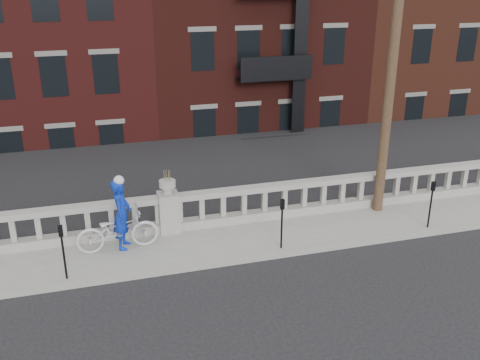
{
  "coord_description": "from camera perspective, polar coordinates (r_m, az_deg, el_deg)",
  "views": [
    {
      "loc": [
        -1.81,
        -9.27,
        6.78
      ],
      "look_at": [
        1.8,
        3.2,
        1.72
      ],
      "focal_mm": 40.0,
      "sensor_mm": 36.0,
      "label": 1
    }
  ],
  "objects": [
    {
      "name": "ground",
      "position": [
        11.62,
        -4.27,
        -14.46
      ],
      "size": [
        120.0,
        120.0,
        0.0
      ],
      "primitive_type": "plane",
      "color": "black",
      "rests_on": "ground"
    },
    {
      "name": "utility_pole",
      "position": [
        15.23,
        16.22,
        14.67
      ],
      "size": [
        1.6,
        0.28,
        10.0
      ],
      "color": "#422D1E",
      "rests_on": "sidewalk"
    },
    {
      "name": "sidewalk",
      "position": [
        14.09,
        -6.87,
        -7.28
      ],
      "size": [
        32.0,
        2.2,
        0.15
      ],
      "primitive_type": "cube",
      "color": "gray",
      "rests_on": "ground"
    },
    {
      "name": "parking_meter_c",
      "position": [
        13.53,
        4.5,
        -4.08
      ],
      "size": [
        0.1,
        0.09,
        1.36
      ],
      "color": "black",
      "rests_on": "sidewalk"
    },
    {
      "name": "bicycle",
      "position": [
        13.92,
        -12.95,
        -5.23
      ],
      "size": [
        2.09,
        0.81,
        1.08
      ],
      "primitive_type": "imported",
      "rotation": [
        0.0,
        0.0,
        1.62
      ],
      "color": "silver",
      "rests_on": "sidewalk"
    },
    {
      "name": "planter_pedestal",
      "position": [
        14.6,
        -7.63,
        -2.95
      ],
      "size": [
        0.55,
        0.55,
        1.76
      ],
      "color": "gray",
      "rests_on": "sidewalk"
    },
    {
      "name": "cyclist",
      "position": [
        13.84,
        -12.49,
        -3.57
      ],
      "size": [
        0.61,
        0.77,
        1.86
      ],
      "primitive_type": "imported",
      "rotation": [
        0.0,
        0.0,
        1.3
      ],
      "color": "#0B2AB2",
      "rests_on": "sidewalk"
    },
    {
      "name": "parking_meter_b",
      "position": [
        12.83,
        -18.4,
        -6.7
      ],
      "size": [
        0.1,
        0.09,
        1.36
      ],
      "color": "black",
      "rests_on": "sidewalk"
    },
    {
      "name": "parking_meter_d",
      "position": [
        15.5,
        19.74,
        -1.94
      ],
      "size": [
        0.1,
        0.09,
        1.36
      ],
      "color": "black",
      "rests_on": "sidewalk"
    },
    {
      "name": "lower_level",
      "position": [
        32.66,
        -12.19,
        13.53
      ],
      "size": [
        80.0,
        44.0,
        20.8
      ],
      "color": "#605E59",
      "rests_on": "ground"
    },
    {
      "name": "balustrade",
      "position": [
        14.68,
        -7.59,
        -3.62
      ],
      "size": [
        28.0,
        0.34,
        1.03
      ],
      "color": "gray",
      "rests_on": "sidewalk"
    }
  ]
}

